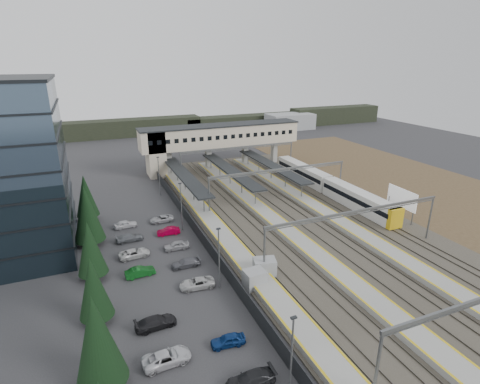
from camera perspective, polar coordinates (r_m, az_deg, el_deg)
name	(u,v)px	position (r m, az deg, el deg)	size (l,w,h in m)	color
ground	(252,247)	(56.20, 1.86, -8.45)	(220.00, 220.00, 0.00)	#2B2B2D
conifer_row	(91,260)	(46.50, -21.77, -9.59)	(4.42, 49.82, 9.50)	black
car_park	(172,284)	(47.65, -10.37, -13.56)	(10.53, 44.50, 1.29)	maroon
lampposts	(197,226)	(52.85, -6.61, -5.23)	(0.50, 53.25, 8.07)	slate
fence	(200,235)	(57.91, -6.11, -6.55)	(0.08, 90.00, 2.00)	#26282B
relay_cabin_near	(265,268)	(49.06, 3.76, -11.42)	(3.26, 2.73, 2.35)	gray
relay_cabin_far	(255,279)	(46.76, 2.23, -13.12)	(2.65, 2.26, 2.30)	gray
rail_corridor	(290,223)	(63.98, 7.65, -4.68)	(34.00, 90.00, 0.92)	#3A352D
canopies	(230,170)	(80.41, -1.53, 3.36)	(23.10, 30.00, 3.28)	black
footbridge	(211,138)	(93.42, -4.51, 8.14)	(40.40, 6.40, 11.20)	#C3B59B
gantries	(312,193)	(61.63, 10.96, -0.11)	(28.40, 62.28, 7.17)	slate
train	(329,185)	(78.78, 13.34, 0.97)	(2.73, 37.88, 3.43)	silver
billboard	(402,199)	(69.69, 23.42, -0.99)	(0.29, 6.53, 5.64)	slate
scrub_east	(443,196)	(86.75, 28.50, -0.56)	(34.00, 120.00, 0.06)	#483622
treeline_far	(209,124)	(146.26, -4.70, 10.32)	(170.00, 19.00, 7.00)	black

